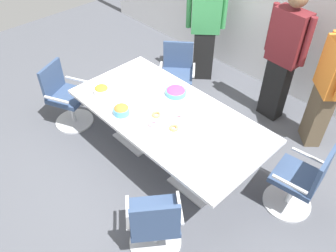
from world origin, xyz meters
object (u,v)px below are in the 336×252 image
(office_chair_0, at_px, (177,77))
(napkin_pile, at_px, (224,156))
(donut_platter, at_px, (165,121))
(office_chair_1, at_px, (66,99))
(person_standing_0, at_px, (205,27))
(conference_table, at_px, (168,121))
(office_chair_3, at_px, (300,183))
(snack_bowl_pretzels, at_px, (121,110))
(snack_bowl_chips_orange, at_px, (102,90))
(person_standing_1, at_px, (284,55))
(snack_bowl_candy_mix, at_px, (176,91))
(office_chair_2, at_px, (155,225))
(person_standing_2, at_px, (329,85))
(plate_stack, at_px, (203,110))

(office_chair_0, relative_size, napkin_pile, 4.61)
(office_chair_0, distance_m, donut_platter, 1.47)
(office_chair_1, height_order, person_standing_0, person_standing_0)
(conference_table, relative_size, office_chair_0, 2.64)
(office_chair_3, bearing_deg, snack_bowl_pretzels, 107.77)
(person_standing_0, distance_m, snack_bowl_chips_orange, 2.07)
(office_chair_0, relative_size, donut_platter, 2.23)
(conference_table, distance_m, person_standing_1, 1.80)
(donut_platter, height_order, napkin_pile, napkin_pile)
(snack_bowl_chips_orange, bearing_deg, napkin_pile, 8.01)
(conference_table, height_order, person_standing_0, person_standing_0)
(office_chair_3, distance_m, donut_platter, 1.59)
(person_standing_1, xyz_separation_m, napkin_pile, (0.49, -1.80, -0.21))
(office_chair_3, relative_size, snack_bowl_candy_mix, 3.52)
(office_chair_3, relative_size, person_standing_0, 0.52)
(office_chair_2, bearing_deg, office_chair_1, 116.67)
(conference_table, bearing_deg, person_standing_2, 56.41)
(person_standing_1, xyz_separation_m, snack_bowl_candy_mix, (-0.60, -1.39, -0.20))
(office_chair_2, bearing_deg, person_standing_0, 71.07)
(office_chair_0, distance_m, office_chair_3, 2.37)
(person_standing_1, bearing_deg, office_chair_2, 103.26)
(person_standing_1, relative_size, snack_bowl_chips_orange, 10.14)
(office_chair_2, distance_m, person_standing_1, 2.77)
(person_standing_0, relative_size, person_standing_2, 1.01)
(office_chair_0, relative_size, office_chair_1, 1.00)
(person_standing_2, relative_size, napkin_pile, 8.73)
(person_standing_0, xyz_separation_m, snack_bowl_candy_mix, (0.77, -1.41, -0.11))
(office_chair_2, relative_size, snack_bowl_chips_orange, 4.92)
(donut_platter, xyz_separation_m, napkin_pile, (0.80, 0.05, 0.01))
(plate_stack, bearing_deg, napkin_pile, -31.91)
(snack_bowl_chips_orange, distance_m, napkin_pile, 1.75)
(conference_table, bearing_deg, person_standing_0, 119.27)
(office_chair_2, relative_size, plate_stack, 3.86)
(person_standing_0, height_order, plate_stack, person_standing_0)
(snack_bowl_pretzels, bearing_deg, office_chair_2, -25.61)
(office_chair_1, relative_size, person_standing_1, 0.49)
(snack_bowl_chips_orange, distance_m, donut_platter, 0.96)
(office_chair_0, xyz_separation_m, office_chair_3, (2.32, -0.47, 0.00))
(person_standing_2, height_order, plate_stack, person_standing_2)
(person_standing_0, xyz_separation_m, snack_bowl_pretzels, (0.61, -2.13, -0.10))
(conference_table, bearing_deg, office_chair_0, 130.01)
(conference_table, distance_m, snack_bowl_candy_mix, 0.42)
(office_chair_3, bearing_deg, snack_bowl_candy_mix, 88.22)
(person_standing_0, relative_size, person_standing_1, 0.92)
(conference_table, distance_m, plate_stack, 0.43)
(plate_stack, bearing_deg, donut_platter, -109.97)
(person_standing_2, xyz_separation_m, snack_bowl_candy_mix, (-1.29, -1.32, -0.11))
(person_standing_1, relative_size, snack_bowl_candy_mix, 7.26)
(office_chair_1, relative_size, office_chair_2, 1.00)
(person_standing_0, xyz_separation_m, plate_stack, (1.23, -1.43, -0.14))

